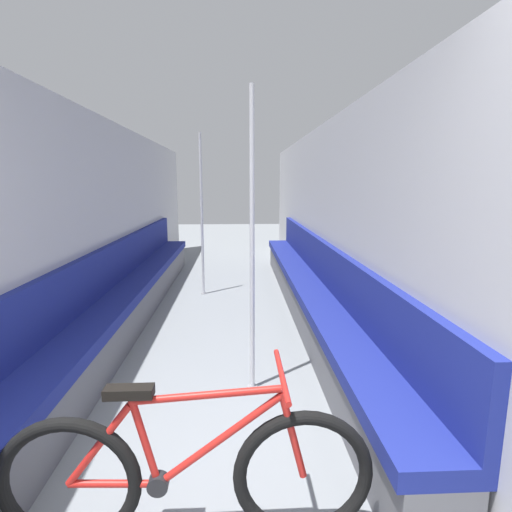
{
  "coord_description": "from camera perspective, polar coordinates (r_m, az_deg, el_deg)",
  "views": [
    {
      "loc": [
        0.19,
        -0.43,
        1.57
      ],
      "look_at": [
        0.31,
        2.01,
        1.12
      ],
      "focal_mm": 28.0,
      "sensor_mm": 36.0,
      "label": 1
    }
  ],
  "objects": [
    {
      "name": "grab_pole_far",
      "position": [
        5.62,
        -7.75,
        5.41
      ],
      "size": [
        0.08,
        0.08,
        2.24
      ],
      "color": "gray",
      "rests_on": "ground"
    },
    {
      "name": "wall_right",
      "position": [
        4.35,
        11.52,
        4.36
      ],
      "size": [
        0.1,
        10.73,
        2.26
      ],
      "primitive_type": "cube",
      "color": "#B2B2B7",
      "rests_on": "ground"
    },
    {
      "name": "grab_pole_near",
      "position": [
        2.92,
        -0.56,
        0.93
      ],
      "size": [
        0.08,
        0.08,
        2.24
      ],
      "color": "gray",
      "rests_on": "ground"
    },
    {
      "name": "bench_seat_row_left",
      "position": [
        4.81,
        -17.43,
        -5.24
      ],
      "size": [
        0.4,
        6.3,
        0.92
      ],
      "color": "#5B5B60",
      "rests_on": "ground"
    },
    {
      "name": "bicycle",
      "position": [
        1.99,
        -9.84,
        -28.49
      ],
      "size": [
        1.63,
        0.46,
        0.8
      ],
      "rotation": [
        0.0,
        0.0,
        -0.26
      ],
      "color": "black",
      "rests_on": "ground"
    },
    {
      "name": "bench_seat_row_right",
      "position": [
        4.73,
        7.67,
        -5.12
      ],
      "size": [
        0.4,
        6.3,
        0.92
      ],
      "color": "#5B5B60",
      "rests_on": "ground"
    },
    {
      "name": "wall_left",
      "position": [
        4.46,
        -21.72,
        3.98
      ],
      "size": [
        0.1,
        10.73,
        2.26
      ],
      "primitive_type": "cube",
      "color": "#B2B2B7",
      "rests_on": "ground"
    }
  ]
}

